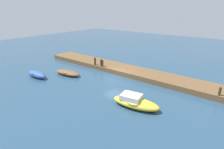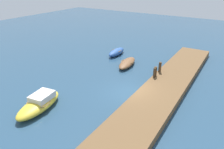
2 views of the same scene
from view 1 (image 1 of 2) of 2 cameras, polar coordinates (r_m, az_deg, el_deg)
ground_plane at (r=23.33m, az=0.93°, el=-0.79°), size 84.00×84.00×0.00m
dock_platform at (r=25.08m, az=4.27°, el=1.44°), size 27.91×3.42×0.62m
rowboat_brown at (r=24.58m, az=-13.81°, el=0.54°), size 4.00×1.88×0.64m
rowboat_blue at (r=25.03m, az=-22.65°, el=0.05°), size 3.50×1.28×0.79m
motorboat_yellow at (r=16.45m, az=7.29°, el=-8.60°), size 4.54×2.35×1.14m
mooring_post_west at (r=19.81m, az=30.91°, el=-4.58°), size 0.23×0.23×0.83m
mooring_post_mid_west at (r=25.40m, az=-2.98°, el=3.58°), size 0.22×0.22×0.95m
mooring_post_mid_east at (r=25.57m, az=-3.45°, el=3.72°), size 0.27×0.27×0.98m
mooring_post_east at (r=26.33m, az=-5.40°, el=4.23°), size 0.28×0.28×1.05m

